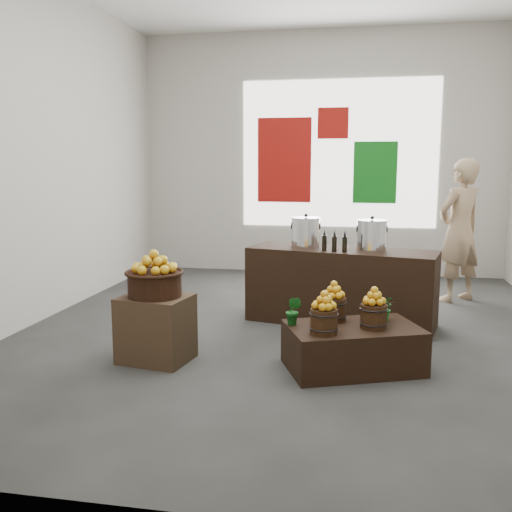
% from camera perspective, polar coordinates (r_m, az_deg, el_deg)
% --- Properties ---
extents(ground, '(7.00, 7.00, 0.00)m').
position_cam_1_polar(ground, '(6.46, 3.83, -7.35)').
color(ground, '#373735').
rests_on(ground, ground).
extents(back_wall, '(6.00, 0.04, 4.00)m').
position_cam_1_polar(back_wall, '(9.68, 6.46, 10.09)').
color(back_wall, '#B0ACA3').
rests_on(back_wall, ground).
extents(back_opening, '(3.20, 0.02, 2.40)m').
position_cam_1_polar(back_opening, '(9.64, 8.25, 10.06)').
color(back_opening, white).
rests_on(back_opening, back_wall).
extents(deco_red_left, '(0.90, 0.04, 1.40)m').
position_cam_1_polar(deco_red_left, '(9.71, 2.85, 9.54)').
color(deco_red_left, maroon).
rests_on(deco_red_left, back_wall).
extents(deco_green_right, '(0.70, 0.04, 1.00)m').
position_cam_1_polar(deco_green_right, '(9.62, 11.82, 8.17)').
color(deco_green_right, '#0F6516').
rests_on(deco_green_right, back_wall).
extents(deco_red_upper, '(0.50, 0.04, 0.50)m').
position_cam_1_polar(deco_red_upper, '(9.66, 7.71, 13.04)').
color(deco_red_upper, maroon).
rests_on(deco_red_upper, back_wall).
extents(crate, '(0.70, 0.60, 0.62)m').
position_cam_1_polar(crate, '(5.47, -9.97, -7.16)').
color(crate, '#4F3725').
rests_on(crate, ground).
extents(wicker_basket, '(0.50, 0.50, 0.23)m').
position_cam_1_polar(wicker_basket, '(5.36, -10.10, -2.82)').
color(wicker_basket, black).
rests_on(wicker_basket, crate).
extents(apples_in_basket, '(0.39, 0.39, 0.21)m').
position_cam_1_polar(apples_in_basket, '(5.32, -10.16, -0.54)').
color(apples_in_basket, '#A71B05').
rests_on(apples_in_basket, wicker_basket).
extents(display_table, '(1.34, 1.09, 0.40)m').
position_cam_1_polar(display_table, '(5.27, 9.65, -9.03)').
color(display_table, black).
rests_on(display_table, ground).
extents(apple_bucket_front_left, '(0.23, 0.23, 0.21)m').
position_cam_1_polar(apple_bucket_front_left, '(4.93, 6.79, -6.50)').
color(apple_bucket_front_left, '#32190D').
rests_on(apple_bucket_front_left, display_table).
extents(apples_in_bucket_front_left, '(0.17, 0.17, 0.16)m').
position_cam_1_polar(apples_in_bucket_front_left, '(4.88, 6.83, -4.41)').
color(apples_in_bucket_front_left, '#A71B05').
rests_on(apples_in_bucket_front_left, apple_bucket_front_left).
extents(apple_bucket_front_right, '(0.23, 0.23, 0.21)m').
position_cam_1_polar(apple_bucket_front_right, '(5.16, 11.68, -5.92)').
color(apple_bucket_front_right, '#32190D').
rests_on(apple_bucket_front_right, display_table).
extents(apples_in_bucket_front_right, '(0.17, 0.17, 0.16)m').
position_cam_1_polar(apples_in_bucket_front_right, '(5.11, 11.75, -3.92)').
color(apples_in_bucket_front_right, '#A71B05').
rests_on(apples_in_bucket_front_right, apple_bucket_front_right).
extents(apple_bucket_rear, '(0.23, 0.23, 0.21)m').
position_cam_1_polar(apple_bucket_rear, '(5.34, 7.76, -5.30)').
color(apple_bucket_rear, '#32190D').
rests_on(apple_bucket_rear, display_table).
extents(apples_in_bucket_rear, '(0.17, 0.17, 0.16)m').
position_cam_1_polar(apples_in_bucket_rear, '(5.29, 7.80, -3.36)').
color(apples_in_bucket_rear, '#A71B05').
rests_on(apples_in_bucket_rear, apple_bucket_rear).
extents(herb_garnish_right, '(0.27, 0.25, 0.24)m').
position_cam_1_polar(herb_garnish_right, '(5.41, 12.69, -5.08)').
color(herb_garnish_right, '#125618').
rests_on(herb_garnish_right, display_table).
extents(herb_garnish_left, '(0.17, 0.16, 0.26)m').
position_cam_1_polar(herb_garnish_left, '(5.15, 3.77, -5.48)').
color(herb_garnish_left, '#125618').
rests_on(herb_garnish_left, display_table).
extents(counter, '(2.23, 1.13, 0.87)m').
position_cam_1_polar(counter, '(6.67, 8.48, -3.02)').
color(counter, black).
rests_on(counter, ground).
extents(stock_pot_left, '(0.33, 0.33, 0.33)m').
position_cam_1_polar(stock_pot_left, '(6.70, 4.99, 2.30)').
color(stock_pot_left, silver).
rests_on(stock_pot_left, counter).
extents(stock_pot_center, '(0.33, 0.33, 0.33)m').
position_cam_1_polar(stock_pot_center, '(6.50, 11.49, 1.94)').
color(stock_pot_center, silver).
rests_on(stock_pot_center, counter).
extents(oil_cruets, '(0.24, 0.11, 0.24)m').
position_cam_1_polar(oil_cruets, '(6.38, 8.10, 1.50)').
color(oil_cruets, black).
rests_on(oil_cruets, counter).
extents(shopper, '(0.83, 0.79, 1.91)m').
position_cam_1_polar(shopper, '(8.08, 19.68, 2.39)').
color(shopper, tan).
rests_on(shopper, ground).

